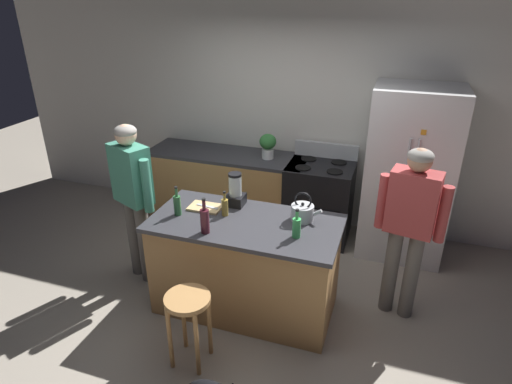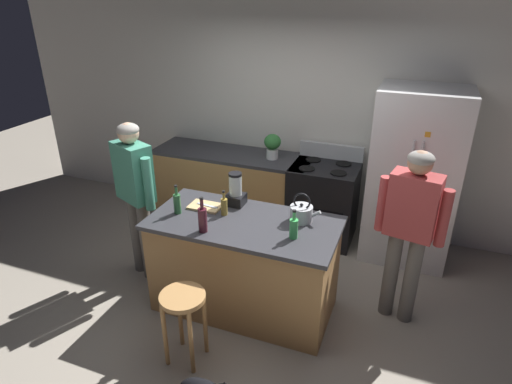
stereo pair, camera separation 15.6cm
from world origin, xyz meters
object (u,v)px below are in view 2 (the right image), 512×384
Objects in this scene: bar_stool at (184,310)px; bottle_olive_oil at (177,203)px; person_by_island_left at (135,187)px; cutting_board at (205,206)px; bottle_vinegar at (224,206)px; chef_knife at (207,205)px; kitchen_island at (244,265)px; refrigerator at (413,177)px; person_by_sink_right at (410,223)px; bottle_wine at (203,219)px; blender_appliance at (235,191)px; stove_range at (323,202)px; potted_plant at (272,145)px; bottle_soda at (294,228)px; tea_kettle at (301,213)px.

bar_stool is 0.98m from bottle_olive_oil.
cutting_board is (0.77, -0.00, -0.07)m from person_by_island_left.
chef_knife is (-0.20, 0.07, -0.06)m from bottle_vinegar.
chef_knife is (0.79, -0.00, -0.05)m from person_by_island_left.
person_by_island_left is at bearing 174.46° from kitchen_island.
bottle_olive_oil is (0.59, -0.19, 0.02)m from person_by_island_left.
cutting_board is 0.02m from chef_knife.
refrigerator is 8.63× the size of chef_knife.
person_by_sink_right is 5.16× the size of bottle_wine.
bottle_wine reaches higher than kitchen_island.
person_by_island_left is 1.02× the size of person_by_sink_right.
blender_appliance is 0.31m from cutting_board.
refrigerator is at bearing 38.88° from bottle_olive_oil.
bottle_olive_oil is at bearing 150.17° from bottle_wine.
bottle_olive_oil is at bearing -167.09° from person_by_sink_right.
stove_range is 1.69m from chef_knife.
potted_plant is at bearing 83.57° from cutting_board.
blender_appliance is at bearing 34.08° from cutting_board.
stove_range reaches higher than kitchen_island.
refrigerator is 1.12m from person_by_sink_right.
bottle_olive_oil reaches higher than kitchen_island.
bottle_wine reaches higher than bottle_soda.
person_by_island_left is 1.02m from blender_appliance.
potted_plant is 0.94× the size of blender_appliance.
potted_plant is 1.36× the size of chef_knife.
kitchen_island is 1.51× the size of stove_range.
potted_plant is 1.45m from chef_knife.
bottle_wine reaches higher than bottle_vinegar.
bottle_wine is at bearing -29.83° from bottle_olive_oil.
person_by_sink_right is 5.91× the size of tea_kettle.
bottle_soda is 0.30m from tea_kettle.
stove_range is 3.69× the size of potted_plant.
bottle_soda is at bearing 44.31° from bar_stool.
bottle_soda is at bearing -86.38° from stove_range.
stove_range reaches higher than bar_stool.
bottle_vinegar is (-0.02, 0.83, 0.51)m from bar_stool.
refrigerator reaches higher than bottle_wine.
bottle_soda is 0.93× the size of tea_kettle.
bar_stool is 2.14× the size of potted_plant.
person_by_sink_right is at bearing -35.57° from potted_plant.
cutting_board is at bearing 166.00° from bottle_soda.
bottle_vinegar is at bearing -10.54° from chef_knife.
bar_stool is 2.51× the size of bottle_soda.
bottle_wine is 0.44m from chef_knife.
blender_appliance reaches higher than cutting_board.
bottle_soda is 0.93× the size of bottle_olive_oil.
stove_range is at bearing 70.69° from bottle_wine.
cutting_board is at bearing -141.97° from refrigerator.
chef_knife is at bearing -119.52° from stove_range.
bottle_soda is (1.69, -0.23, 0.02)m from person_by_island_left.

